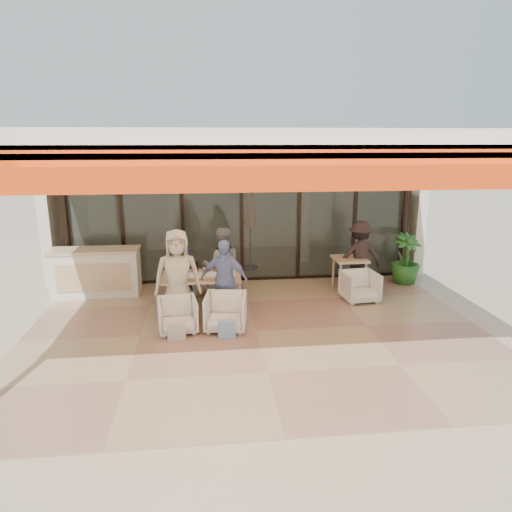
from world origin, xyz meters
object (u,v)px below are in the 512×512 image
(dining_table, at_px, (201,278))
(diner_navy, at_px, (180,268))
(chair_far_left, at_px, (182,282))
(standing_woman, at_px, (360,255))
(potted_palm, at_px, (405,259))
(side_chair, at_px, (360,285))
(chair_near_right, at_px, (226,310))
(side_table, at_px, (350,262))
(diner_grey, at_px, (222,266))
(chair_far_right, at_px, (221,280))
(diner_cream, at_px, (178,276))
(diner_periwinkle, at_px, (224,280))
(chair_near_left, at_px, (177,314))
(host_counter, at_px, (96,272))

(dining_table, bearing_deg, diner_navy, 133.02)
(chair_far_left, height_order, standing_woman, standing_woman)
(chair_far_left, height_order, potted_palm, potted_palm)
(diner_navy, xyz_separation_m, side_chair, (3.69, -0.24, -0.43))
(chair_near_right, bearing_deg, side_table, 42.29)
(diner_grey, height_order, potted_palm, diner_grey)
(side_chair, bearing_deg, side_table, 84.40)
(chair_far_right, height_order, side_chair, side_chair)
(chair_far_right, height_order, diner_grey, diner_grey)
(chair_far_left, height_order, side_table, side_table)
(chair_far_left, xyz_separation_m, side_chair, (3.69, -0.74, 0.04))
(diner_cream, distance_m, standing_woman, 4.19)
(chair_far_left, height_order, diner_periwinkle, diner_periwinkle)
(diner_periwinkle, bearing_deg, chair_near_left, -132.94)
(diner_grey, height_order, diner_periwinkle, diner_grey)
(chair_far_right, bearing_deg, dining_table, 48.41)
(chair_near_left, bearing_deg, chair_near_right, -8.03)
(host_counter, height_order, chair_far_right, host_counter)
(diner_cream, bearing_deg, diner_grey, 43.90)
(chair_near_left, xyz_separation_m, side_table, (3.69, 1.91, 0.30))
(host_counter, distance_m, chair_far_left, 1.86)
(diner_cream, relative_size, diner_periwinkle, 1.14)
(diner_grey, relative_size, diner_cream, 0.91)
(side_chair, bearing_deg, dining_table, 178.03)
(chair_near_left, bearing_deg, host_counter, 122.55)
(chair_far_left, xyz_separation_m, diner_grey, (0.84, -0.50, 0.48))
(chair_far_right, xyz_separation_m, standing_woman, (3.09, 0.06, 0.45))
(side_table, bearing_deg, chair_near_left, -152.59)
(chair_far_right, xyz_separation_m, potted_palm, (4.28, 0.31, 0.27))
(chair_near_right, distance_m, side_chair, 3.08)
(potted_palm, bearing_deg, standing_woman, -168.31)
(diner_periwinkle, xyz_separation_m, side_table, (2.85, 1.41, -0.13))
(host_counter, height_order, potted_palm, potted_palm)
(dining_table, xyz_separation_m, potted_palm, (4.71, 1.25, -0.09))
(host_counter, height_order, diner_navy, diner_navy)
(chair_far_right, distance_m, diner_grey, 0.68)
(side_chair, xyz_separation_m, potted_palm, (1.43, 1.04, 0.25))
(chair_far_left, relative_size, diner_navy, 0.40)
(diner_periwinkle, relative_size, side_chair, 2.17)
(chair_near_left, relative_size, diner_grey, 0.43)
(diner_grey, bearing_deg, side_table, -170.76)
(diner_cream, bearing_deg, chair_far_right, 55.96)
(chair_far_left, height_order, side_chair, side_chair)
(side_table, height_order, standing_woman, standing_woman)
(chair_far_left, distance_m, side_chair, 3.76)
(side_chair, bearing_deg, potted_palm, 30.48)
(chair_near_left, bearing_deg, dining_table, 58.54)
(host_counter, bearing_deg, standing_woman, -1.73)
(diner_grey, distance_m, side_table, 2.90)
(chair_near_right, xyz_separation_m, side_chair, (2.85, 1.16, -0.01))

